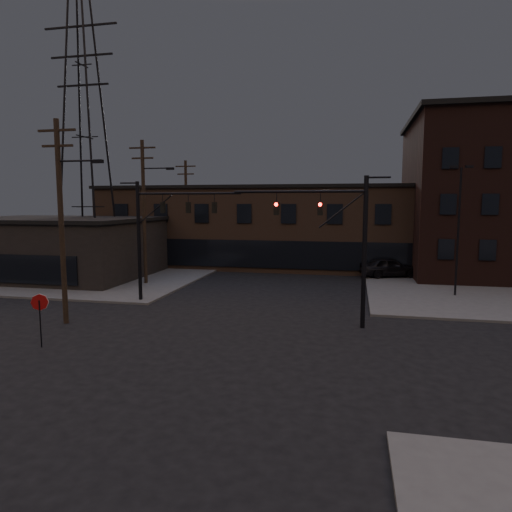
# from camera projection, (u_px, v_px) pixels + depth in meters

# --- Properties ---
(ground) EXTENTS (140.00, 140.00, 0.00)m
(ground) POSITION_uv_depth(u_px,v_px,m) (221.00, 345.00, 21.25)
(ground) COLOR black
(ground) RESTS_ON ground
(sidewalk_nw) EXTENTS (30.00, 30.00, 0.15)m
(sidewalk_nw) POSITION_uv_depth(u_px,v_px,m) (78.00, 266.00, 47.21)
(sidewalk_nw) COLOR #474744
(sidewalk_nw) RESTS_ON ground
(building_row) EXTENTS (40.00, 12.00, 8.00)m
(building_row) POSITION_uv_depth(u_px,v_px,m) (297.00, 228.00, 47.96)
(building_row) COLOR #4F382A
(building_row) RESTS_ON ground
(building_left) EXTENTS (16.00, 12.00, 5.00)m
(building_left) POSITION_uv_depth(u_px,v_px,m) (57.00, 249.00, 40.68)
(building_left) COLOR black
(building_left) RESTS_ON ground
(traffic_signal_near) EXTENTS (7.12, 0.24, 8.00)m
(traffic_signal_near) POSITION_uv_depth(u_px,v_px,m) (343.00, 235.00, 23.92)
(traffic_signal_near) COLOR black
(traffic_signal_near) RESTS_ON ground
(traffic_signal_far) EXTENTS (7.12, 0.24, 8.00)m
(traffic_signal_far) POSITION_uv_depth(u_px,v_px,m) (157.00, 227.00, 29.84)
(traffic_signal_far) COLOR black
(traffic_signal_far) RESTS_ON ground
(stop_sign) EXTENTS (0.72, 0.33, 2.48)m
(stop_sign) POSITION_uv_depth(u_px,v_px,m) (40.00, 308.00, 20.78)
(stop_sign) COLOR black
(stop_sign) RESTS_ON ground
(utility_pole_near) EXTENTS (3.70, 0.28, 11.00)m
(utility_pole_near) POSITION_uv_depth(u_px,v_px,m) (62.00, 217.00, 24.48)
(utility_pole_near) COLOR black
(utility_pole_near) RESTS_ON ground
(utility_pole_mid) EXTENTS (3.70, 0.28, 11.50)m
(utility_pole_mid) POSITION_uv_depth(u_px,v_px,m) (145.00, 209.00, 36.31)
(utility_pole_mid) COLOR black
(utility_pole_mid) RESTS_ON ground
(utility_pole_far) EXTENTS (2.20, 0.28, 11.00)m
(utility_pole_far) POSITION_uv_depth(u_px,v_px,m) (186.00, 211.00, 48.23)
(utility_pole_far) COLOR black
(utility_pole_far) RESTS_ON ground
(transmission_tower) EXTENTS (7.00, 7.00, 25.00)m
(transmission_tower) POSITION_uv_depth(u_px,v_px,m) (85.00, 137.00, 41.04)
(transmission_tower) COLOR black
(transmission_tower) RESTS_ON ground
(lot_light_a) EXTENTS (1.50, 0.28, 9.14)m
(lot_light_a) POSITION_uv_depth(u_px,v_px,m) (459.00, 219.00, 31.47)
(lot_light_a) COLOR black
(lot_light_a) RESTS_ON ground
(parked_car_lot_a) EXTENTS (5.40, 3.42, 1.71)m
(parked_car_lot_a) POSITION_uv_depth(u_px,v_px,m) (389.00, 267.00, 39.96)
(parked_car_lot_a) COLOR black
(parked_car_lot_a) RESTS_ON sidewalk_ne
(car_crossing) EXTENTS (2.50, 4.88, 1.53)m
(car_crossing) POSITION_uv_depth(u_px,v_px,m) (304.00, 261.00, 46.09)
(car_crossing) COLOR black
(car_crossing) RESTS_ON ground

